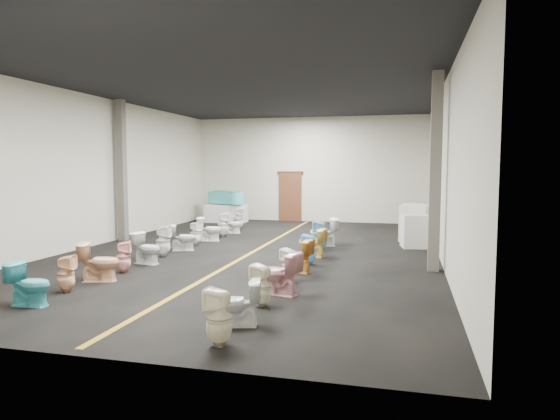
{
  "coord_description": "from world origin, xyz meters",
  "views": [
    {
      "loc": [
        4.11,
        -13.29,
        2.39
      ],
      "look_at": [
        0.49,
        1.0,
        1.09
      ],
      "focal_mm": 32.0,
      "sensor_mm": 36.0,
      "label": 1
    }
  ],
  "objects_px": {
    "toilet_left_6": "(183,238)",
    "toilet_right_9": "(324,232)",
    "bathtub": "(226,197)",
    "appliance_crate_b": "(414,223)",
    "toilet_right_0": "(219,317)",
    "toilet_left_8": "(210,229)",
    "toilet_right_1": "(238,303)",
    "appliance_crate_d": "(413,217)",
    "toilet_right_2": "(262,286)",
    "toilet_left_4": "(147,248)",
    "toilet_left_0": "(30,284)",
    "toilet_right_4": "(290,266)",
    "toilet_right_3": "(279,273)",
    "display_table": "(226,213)",
    "toilet_right_6": "(309,249)",
    "toilet_right_7": "(312,243)",
    "toilet_left_2": "(99,262)",
    "toilet_right_8": "(321,236)",
    "toilet_left_3": "(123,257)",
    "toilet_left_9": "(223,225)",
    "toilet_left_1": "(66,274)",
    "toilet_left_10": "(232,224)",
    "toilet_right_5": "(296,256)",
    "toilet_left_5": "(163,241)",
    "appliance_crate_c": "(414,222)",
    "toilet_left_7": "(195,233)",
    "toilet_left_11": "(238,219)",
    "appliance_crate_a": "(415,231)"
  },
  "relations": [
    {
      "from": "display_table",
      "to": "toilet_right_2",
      "type": "distance_m",
      "value": 13.05
    },
    {
      "from": "toilet_right_0",
      "to": "toilet_right_7",
      "type": "distance_m",
      "value": 6.79
    },
    {
      "from": "toilet_left_7",
      "to": "toilet_left_11",
      "type": "distance_m",
      "value": 3.93
    },
    {
      "from": "appliance_crate_b",
      "to": "toilet_left_10",
      "type": "relative_size",
      "value": 1.72
    },
    {
      "from": "toilet_left_9",
      "to": "toilet_right_6",
      "type": "height_order",
      "value": "toilet_left_9"
    },
    {
      "from": "toilet_right_0",
      "to": "toilet_right_3",
      "type": "relative_size",
      "value": 0.98
    },
    {
      "from": "toilet_left_1",
      "to": "toilet_left_4",
      "type": "bearing_deg",
      "value": -13.9
    },
    {
      "from": "toilet_left_7",
      "to": "toilet_left_8",
      "type": "xyz_separation_m",
      "value": [
        0.06,
        0.96,
        0.02
      ]
    },
    {
      "from": "toilet_left_2",
      "to": "toilet_right_5",
      "type": "xyz_separation_m",
      "value": [
        3.79,
        1.86,
        -0.03
      ]
    },
    {
      "from": "toilet_left_5",
      "to": "toilet_left_3",
      "type": "bearing_deg",
      "value": 172.91
    },
    {
      "from": "toilet_left_6",
      "to": "toilet_right_9",
      "type": "height_order",
      "value": "toilet_right_9"
    },
    {
      "from": "toilet_left_0",
      "to": "toilet_right_4",
      "type": "height_order",
      "value": "toilet_left_0"
    },
    {
      "from": "toilet_right_1",
      "to": "toilet_right_2",
      "type": "bearing_deg",
      "value": 162.67
    },
    {
      "from": "toilet_left_7",
      "to": "toilet_right_5",
      "type": "xyz_separation_m",
      "value": [
        3.78,
        -3.0,
        0.01
      ]
    },
    {
      "from": "toilet_right_5",
      "to": "toilet_right_3",
      "type": "bearing_deg",
      "value": 14.17
    },
    {
      "from": "toilet_right_2",
      "to": "toilet_right_7",
      "type": "xyz_separation_m",
      "value": [
        -0.04,
        4.84,
        0.01
      ]
    },
    {
      "from": "toilet_left_4",
      "to": "toilet_right_2",
      "type": "bearing_deg",
      "value": -114.43
    },
    {
      "from": "toilet_left_2",
      "to": "bathtub",
      "type": "bearing_deg",
      "value": -11.67
    },
    {
      "from": "toilet_left_10",
      "to": "toilet_right_8",
      "type": "xyz_separation_m",
      "value": [
        3.68,
        -2.9,
        0.09
      ]
    },
    {
      "from": "appliance_crate_d",
      "to": "toilet_left_0",
      "type": "bearing_deg",
      "value": -117.8
    },
    {
      "from": "toilet_right_0",
      "to": "toilet_left_8",
      "type": "bearing_deg",
      "value": -157.0
    },
    {
      "from": "toilet_left_0",
      "to": "toilet_left_1",
      "type": "distance_m",
      "value": 0.95
    },
    {
      "from": "toilet_right_0",
      "to": "toilet_right_7",
      "type": "xyz_separation_m",
      "value": [
        -0.02,
        6.79,
        -0.02
      ]
    },
    {
      "from": "toilet_right_1",
      "to": "toilet_left_9",
      "type": "bearing_deg",
      "value": -172.15
    },
    {
      "from": "toilet_right_5",
      "to": "appliance_crate_d",
      "type": "bearing_deg",
      "value": 173.59
    },
    {
      "from": "toilet_right_2",
      "to": "toilet_right_4",
      "type": "bearing_deg",
      "value": -164.84
    },
    {
      "from": "appliance_crate_d",
      "to": "toilet_left_2",
      "type": "xyz_separation_m",
      "value": [
        -6.44,
        -10.42,
        -0.09
      ]
    },
    {
      "from": "toilet_left_0",
      "to": "toilet_left_2",
      "type": "height_order",
      "value": "toilet_left_2"
    },
    {
      "from": "toilet_left_10",
      "to": "toilet_right_9",
      "type": "xyz_separation_m",
      "value": [
        3.63,
        -2.05,
        0.08
      ]
    },
    {
      "from": "toilet_left_2",
      "to": "toilet_right_8",
      "type": "bearing_deg",
      "value": -56.7
    },
    {
      "from": "appliance_crate_d",
      "to": "toilet_right_9",
      "type": "relative_size",
      "value": 1.18
    },
    {
      "from": "toilet_left_3",
      "to": "toilet_right_1",
      "type": "xyz_separation_m",
      "value": [
        3.72,
        -2.94,
        -0.01
      ]
    },
    {
      "from": "display_table",
      "to": "toilet_left_6",
      "type": "bearing_deg",
      "value": -79.43
    },
    {
      "from": "toilet_left_3",
      "to": "appliance_crate_a",
      "type": "bearing_deg",
      "value": -74.52
    },
    {
      "from": "toilet_left_0",
      "to": "toilet_right_0",
      "type": "height_order",
      "value": "toilet_right_0"
    },
    {
      "from": "toilet_right_0",
      "to": "toilet_left_3",
      "type": "bearing_deg",
      "value": -135.29
    },
    {
      "from": "appliance_crate_d",
      "to": "toilet_right_2",
      "type": "relative_size",
      "value": 1.35
    },
    {
      "from": "bathtub",
      "to": "toilet_right_6",
      "type": "xyz_separation_m",
      "value": [
        5.2,
        -8.19,
        -0.7
      ]
    },
    {
      "from": "appliance_crate_b",
      "to": "toilet_right_1",
      "type": "xyz_separation_m",
      "value": [
        -2.69,
        -9.54,
        -0.23
      ]
    },
    {
      "from": "appliance_crate_b",
      "to": "toilet_left_4",
      "type": "relative_size",
      "value": 1.49
    },
    {
      "from": "toilet_left_1",
      "to": "toilet_left_10",
      "type": "relative_size",
      "value": 1.07
    },
    {
      "from": "appliance_crate_d",
      "to": "bathtub",
      "type": "bearing_deg",
      "value": 175.54
    },
    {
      "from": "display_table",
      "to": "appliance_crate_d",
      "type": "distance_m",
      "value": 7.76
    },
    {
      "from": "display_table",
      "to": "toilet_right_3",
      "type": "relative_size",
      "value": 2.12
    },
    {
      "from": "appliance_crate_c",
      "to": "toilet_left_4",
      "type": "height_order",
      "value": "appliance_crate_c"
    },
    {
      "from": "toilet_left_5",
      "to": "toilet_right_3",
      "type": "bearing_deg",
      "value": -136.64
    },
    {
      "from": "bathtub",
      "to": "appliance_crate_b",
      "type": "bearing_deg",
      "value": -2.33
    },
    {
      "from": "toilet_left_2",
      "to": "toilet_left_3",
      "type": "distance_m",
      "value": 0.86
    },
    {
      "from": "toilet_left_4",
      "to": "toilet_right_1",
      "type": "bearing_deg",
      "value": -123.87
    },
    {
      "from": "toilet_left_8",
      "to": "toilet_right_1",
      "type": "xyz_separation_m",
      "value": [
        3.68,
        -7.9,
        -0.03
      ]
    }
  ]
}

